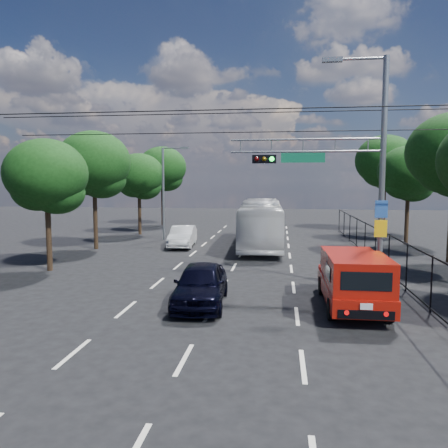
% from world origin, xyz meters
% --- Properties ---
extents(ground, '(120.00, 120.00, 0.00)m').
position_xyz_m(ground, '(0.00, 0.00, 0.00)').
color(ground, black).
rests_on(ground, ground).
extents(lane_markings, '(6.12, 38.00, 0.01)m').
position_xyz_m(lane_markings, '(-0.00, 14.00, 0.01)').
color(lane_markings, beige).
rests_on(lane_markings, ground).
extents(signal_mast, '(6.43, 0.39, 9.50)m').
position_xyz_m(signal_mast, '(5.28, 7.99, 5.24)').
color(signal_mast, slate).
rests_on(signal_mast, ground).
extents(streetlight_left, '(2.09, 0.22, 7.08)m').
position_xyz_m(streetlight_left, '(-6.33, 22.00, 3.94)').
color(streetlight_left, slate).
rests_on(streetlight_left, ground).
extents(utility_wires, '(22.00, 5.04, 0.74)m').
position_xyz_m(utility_wires, '(0.00, 8.83, 7.23)').
color(utility_wires, black).
rests_on(utility_wires, ground).
extents(fence_right, '(0.06, 34.03, 2.00)m').
position_xyz_m(fence_right, '(7.60, 12.17, 1.03)').
color(fence_right, black).
rests_on(fence_right, ground).
extents(tree_right_d, '(4.32, 4.32, 7.02)m').
position_xyz_m(tree_right_d, '(11.42, 22.02, 4.85)').
color(tree_right_d, black).
rests_on(tree_right_d, ground).
extents(tree_right_e, '(5.28, 5.28, 8.58)m').
position_xyz_m(tree_right_e, '(11.62, 30.02, 5.94)').
color(tree_right_e, black).
rests_on(tree_right_e, ground).
extents(tree_left_b, '(4.08, 4.08, 6.63)m').
position_xyz_m(tree_left_b, '(-9.18, 10.02, 4.58)').
color(tree_left_b, black).
rests_on(tree_left_b, ground).
extents(tree_left_c, '(4.80, 4.80, 7.80)m').
position_xyz_m(tree_left_c, '(-9.78, 17.02, 5.40)').
color(tree_left_c, black).
rests_on(tree_left_c, ground).
extents(tree_left_d, '(4.20, 4.20, 6.83)m').
position_xyz_m(tree_left_d, '(-9.38, 25.02, 4.72)').
color(tree_left_d, black).
rests_on(tree_left_d, ground).
extents(tree_left_e, '(4.92, 4.92, 7.99)m').
position_xyz_m(tree_left_e, '(-9.58, 33.02, 5.53)').
color(tree_left_e, black).
rests_on(tree_left_e, ground).
extents(red_pickup, '(2.06, 5.52, 2.04)m').
position_xyz_m(red_pickup, '(5.00, 5.24, 1.09)').
color(red_pickup, black).
rests_on(red_pickup, ground).
extents(navy_hatchback, '(2.06, 4.60, 1.53)m').
position_xyz_m(navy_hatchback, '(-0.47, 4.93, 0.77)').
color(navy_hatchback, black).
rests_on(navy_hatchback, ground).
extents(white_bus, '(3.14, 11.71, 3.24)m').
position_xyz_m(white_bus, '(1.08, 19.56, 1.62)').
color(white_bus, silver).
rests_on(white_bus, ground).
extents(white_van, '(1.85, 4.46, 1.43)m').
position_xyz_m(white_van, '(-4.27, 18.71, 0.72)').
color(white_van, silver).
rests_on(white_van, ground).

